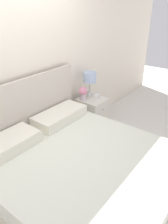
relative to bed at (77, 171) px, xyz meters
name	(u,v)px	position (x,y,z in m)	size (l,w,h in m)	color
ground_plane	(28,161)	(0.00, 0.91, -0.31)	(12.00, 12.00, 0.00)	silver
wall_back	(12,72)	(0.00, 0.98, 0.99)	(8.00, 0.06, 2.60)	silver
bed	(77,171)	(0.00, 0.00, 0.00)	(1.88, 1.98, 1.22)	beige
nightstand	(92,115)	(1.23, 0.68, 0.00)	(0.40, 0.45, 0.61)	silver
table_lamp	(90,79)	(1.28, 0.76, 0.62)	(0.21, 0.21, 0.42)	white
flower_vase	(83,92)	(1.09, 0.75, 0.44)	(0.14, 0.14, 0.23)	silver
alarm_clock	(97,96)	(1.29, 0.62, 0.35)	(0.07, 0.05, 0.08)	white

